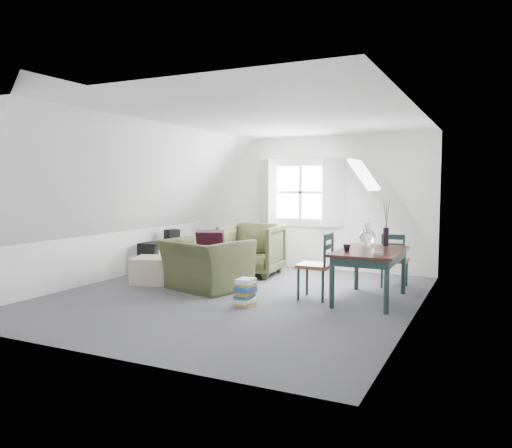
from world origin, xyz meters
The scene contains 24 objects.
floor centered at (0.00, 0.00, 0.00)m, with size 5.50×5.50×0.00m, color #4D4D52.
ceiling centered at (0.00, 0.00, 2.50)m, with size 5.50×5.50×0.00m, color white.
wall_back centered at (0.00, 2.75, 1.25)m, with size 5.00×5.00×0.00m, color white.
wall_front centered at (0.00, -2.75, 1.25)m, with size 5.00×5.00×0.00m, color white.
wall_left centered at (-2.50, 0.00, 1.25)m, with size 5.50×5.50×0.00m, color white.
wall_right centered at (2.50, 0.00, 1.25)m, with size 5.50×5.50×0.00m, color white.
slope_left centered at (-1.55, 0.00, 1.78)m, with size 5.50×5.50×0.00m, color white.
slope_right centered at (1.55, 0.00, 1.78)m, with size 5.50×5.50×0.00m, color white.
dormer_window centered at (0.00, 2.68, 1.45)m, with size 1.71×0.35×1.30m.
skylight centered at (1.55, 1.30, 1.75)m, with size 0.55×0.75×0.04m, color white.
armchair_near centered at (-0.61, 0.24, 0.00)m, with size 1.18×1.03×0.77m, color #3B4224.
armchair_far centered at (-0.51, 1.63, 0.00)m, with size 0.97×1.00×0.91m, color #3B4224.
throw_pillow centered at (-0.61, 0.39, 0.69)m, with size 0.42×0.12×0.42m, color #350E1E.
ottoman centered at (-1.64, 0.30, 0.21)m, with size 0.63×0.63×0.42m, color #BAA48F.
dining_table centered at (1.82, 0.58, 0.61)m, with size 0.85×1.41×0.71m.
demijohn centered at (1.67, 1.03, 0.84)m, with size 0.23×0.23×0.33m.
vase_twigs centered at (1.92, 1.13, 0.85)m, with size 0.09×0.09×0.67m.
cup centered at (1.57, 0.28, 0.71)m, with size 0.10×0.10×0.09m, color black.
paper_box centered at (2.02, 0.13, 0.73)m, with size 0.12×0.08×0.04m, color white.
dining_chair_far centered at (1.97, 1.60, 0.44)m, with size 0.40×0.40×0.85m.
dining_chair_near centered at (1.14, 0.35, 0.49)m, with size 0.44×0.44×0.93m.
media_shelf centered at (-2.14, 1.24, 0.26)m, with size 0.37×1.10×0.57m.
electronics_box centered at (-2.14, 1.53, 0.65)m, with size 0.18×0.25×0.20m, color black.
magazine_stack centered at (0.40, -0.41, 0.18)m, with size 0.27×0.32×0.36m.
Camera 1 is at (3.35, -6.23, 1.61)m, focal length 35.00 mm.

